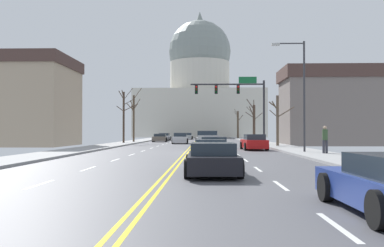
% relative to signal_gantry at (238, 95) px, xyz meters
% --- Properties ---
extents(ground, '(20.00, 180.00, 0.20)m').
position_rel_signal_gantry_xyz_m(ground, '(-4.84, -13.94, -5.31)').
color(ground, '#4E4E53').
extents(signal_gantry, '(7.91, 0.41, 7.19)m').
position_rel_signal_gantry_xyz_m(signal_gantry, '(0.00, 0.00, 0.00)').
color(signal_gantry, '#28282D').
rests_on(signal_gantry, ground).
extents(street_lamp_right, '(2.31, 0.24, 7.65)m').
position_rel_signal_gantry_xyz_m(street_lamp_right, '(3.05, -15.64, -0.64)').
color(street_lamp_right, '#333338').
rests_on(street_lamp_right, ground).
extents(capitol_building, '(32.35, 18.76, 32.57)m').
position_rel_signal_gantry_xyz_m(capitol_building, '(-4.84, 64.45, 7.03)').
color(capitol_building, beige).
rests_on(capitol_building, ground).
extents(pickup_truck_near_00, '(2.46, 5.50, 1.57)m').
position_rel_signal_gantry_xyz_m(pickup_truck_near_00, '(-3.28, -3.43, -4.63)').
color(pickup_truck_near_00, '#ADB2B7').
rests_on(pickup_truck_near_00, ground).
extents(sedan_near_01, '(2.05, 4.42, 1.29)m').
position_rel_signal_gantry_xyz_m(sedan_near_01, '(0.54, -10.02, -4.73)').
color(sedan_near_01, '#B71414').
rests_on(sedan_near_01, ground).
extents(sedan_near_02, '(2.10, 4.38, 1.16)m').
position_rel_signal_gantry_xyz_m(sedan_near_02, '(-2.90, -15.74, -4.78)').
color(sedan_near_02, '#6B6056').
rests_on(sedan_near_02, ground).
extents(sedan_near_03, '(2.00, 4.36, 1.12)m').
position_rel_signal_gantry_xyz_m(sedan_near_03, '(-3.23, -22.89, -4.80)').
color(sedan_near_03, silver).
rests_on(sedan_near_03, ground).
extents(sedan_near_04, '(2.02, 4.67, 1.15)m').
position_rel_signal_gantry_xyz_m(sedan_near_04, '(-3.24, -29.83, -4.79)').
color(sedan_near_04, black).
rests_on(sedan_near_04, ground).
extents(sedan_oncoming_00, '(2.01, 4.47, 1.32)m').
position_rel_signal_gantry_xyz_m(sedan_oncoming_00, '(-6.56, 7.24, -4.71)').
color(sedan_oncoming_00, silver).
rests_on(sedan_oncoming_00, ground).
extents(sedan_oncoming_01, '(2.18, 4.28, 1.15)m').
position_rel_signal_gantry_xyz_m(sedan_oncoming_01, '(-9.98, 15.66, -4.78)').
color(sedan_oncoming_01, '#6B6056').
rests_on(sedan_oncoming_01, ground).
extents(sedan_oncoming_02, '(2.02, 4.60, 1.21)m').
position_rel_signal_gantry_xyz_m(sedan_oncoming_02, '(-10.14, 23.71, -4.76)').
color(sedan_oncoming_02, silver).
rests_on(sedan_oncoming_02, ground).
extents(sedan_oncoming_03, '(1.99, 4.47, 1.20)m').
position_rel_signal_gantry_xyz_m(sedan_oncoming_03, '(-6.76, 33.07, -4.76)').
color(sedan_oncoming_03, '#9EA3A8').
rests_on(sedan_oncoming_03, ground).
extents(flank_building_00, '(9.36, 9.62, 9.34)m').
position_rel_signal_gantry_xyz_m(flank_building_00, '(-22.22, -1.09, -0.62)').
color(flank_building_00, tan).
rests_on(flank_building_00, ground).
extents(flank_building_01, '(13.64, 6.95, 8.43)m').
position_rel_signal_gantry_xyz_m(flank_building_01, '(11.72, 1.57, -1.07)').
color(flank_building_01, slate).
rests_on(flank_building_01, ground).
extents(bare_tree_00, '(1.91, 2.66, 5.74)m').
position_rel_signal_gantry_xyz_m(bare_tree_00, '(3.03, 39.01, -2.42)').
color(bare_tree_00, '#4C3D2D').
rests_on(bare_tree_00, ground).
extents(bare_tree_01, '(1.88, 2.91, 7.12)m').
position_rel_signal_gantry_xyz_m(bare_tree_01, '(-12.95, 10.73, -1.82)').
color(bare_tree_01, '#4C3D2D').
rests_on(bare_tree_01, ground).
extents(bare_tree_02, '(2.33, 1.93, 5.90)m').
position_rel_signal_gantry_xyz_m(bare_tree_02, '(3.24, 13.52, -2.46)').
color(bare_tree_02, '#423328').
rests_on(bare_tree_02, ground).
extents(bare_tree_03, '(2.62, 2.09, 6.56)m').
position_rel_signal_gantry_xyz_m(bare_tree_03, '(-13.34, 5.94, -1.76)').
color(bare_tree_03, '#423328').
rests_on(bare_tree_03, ground).
extents(bare_tree_04, '(2.35, 1.41, 4.85)m').
position_rel_signal_gantry_xyz_m(bare_tree_04, '(3.52, -3.96, -2.61)').
color(bare_tree_04, brown).
rests_on(bare_tree_04, ground).
extents(pedestrian_00, '(0.35, 0.34, 1.75)m').
position_rel_signal_gantry_xyz_m(pedestrian_00, '(4.17, -17.79, -4.22)').
color(pedestrian_00, '#33333D').
rests_on(pedestrian_00, ground).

